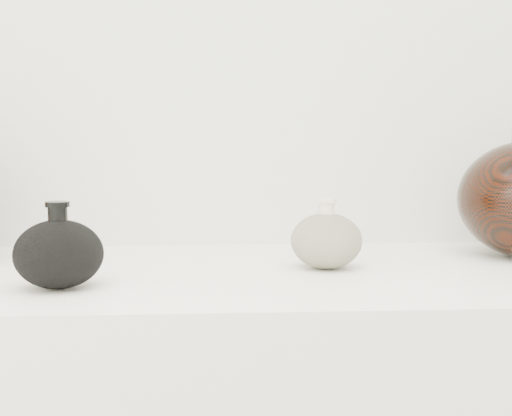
{
  "coord_description": "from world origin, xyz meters",
  "views": [
    {
      "loc": [
        -0.03,
        -0.05,
        1.08
      ],
      "look_at": [
        0.03,
        0.92,
        0.99
      ],
      "focal_mm": 50.0,
      "sensor_mm": 36.0,
      "label": 1
    }
  ],
  "objects": [
    {
      "name": "cream_gourd_vase",
      "position": [
        0.13,
        0.96,
        0.94
      ],
      "size": [
        0.11,
        0.11,
        0.1
      ],
      "color": "#C0B497",
      "rests_on": "display_counter"
    },
    {
      "name": "black_gourd_vase",
      "position": [
        -0.22,
        0.84,
        0.94
      ],
      "size": [
        0.14,
        0.14,
        0.11
      ],
      "color": "black",
      "rests_on": "display_counter"
    }
  ]
}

